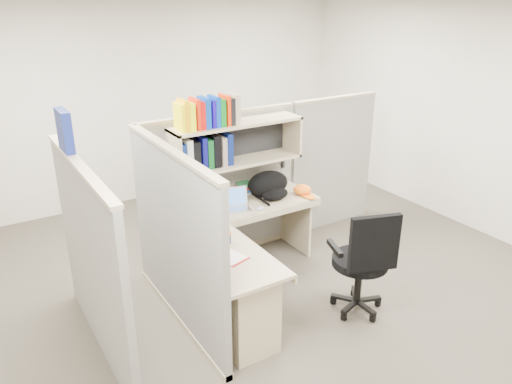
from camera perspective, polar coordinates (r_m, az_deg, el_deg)
ground at (r=5.06m, az=1.03°, el=-11.28°), size 6.00×6.00×0.00m
room_shell at (r=4.38m, az=1.18°, el=6.72°), size 6.00×6.00×6.00m
cubicle at (r=4.82m, az=-5.49°, el=-0.90°), size 3.79×1.84×1.95m
desk at (r=4.44m, az=-1.41°, el=-9.78°), size 1.74×1.75×0.73m
laptop at (r=4.99m, az=-2.38°, el=-0.91°), size 0.36×0.36×0.21m
backpack at (r=5.27m, az=1.74°, el=0.77°), size 0.55×0.49×0.27m
orange_cap at (r=5.41m, az=5.31°, el=0.27°), size 0.20×0.23×0.10m
snack_canister at (r=4.36m, az=-3.52°, el=-5.24°), size 0.10×0.10×0.10m
tissue_box at (r=3.93m, az=-4.60°, el=-7.81°), size 0.13×0.13×0.19m
mouse at (r=5.01m, az=0.48°, el=-1.88°), size 0.10×0.08×0.03m
paper_cup at (r=5.22m, az=-2.81°, el=-0.46°), size 0.09×0.09×0.11m
book_stack at (r=5.45m, az=-1.51°, el=0.60°), size 0.19×0.25×0.12m
loose_paper at (r=4.18m, az=-3.10°, el=-7.31°), size 0.26×0.30×0.00m
task_chair at (r=4.66m, az=11.91°, el=-9.51°), size 0.61×0.57×1.07m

